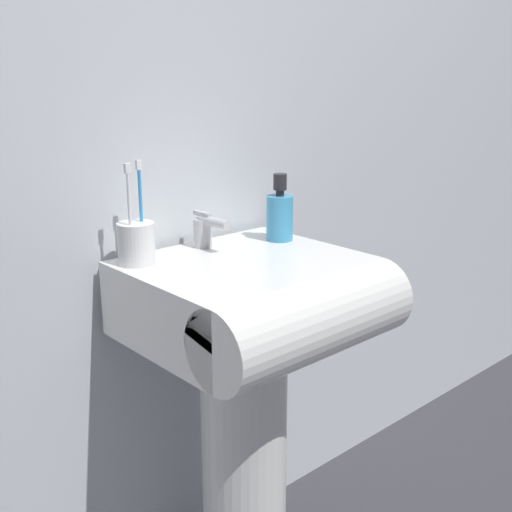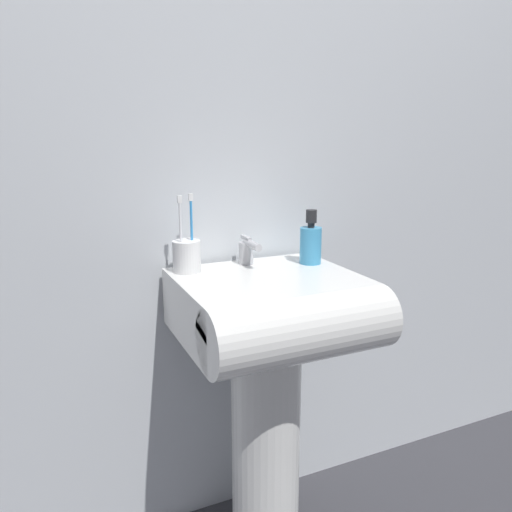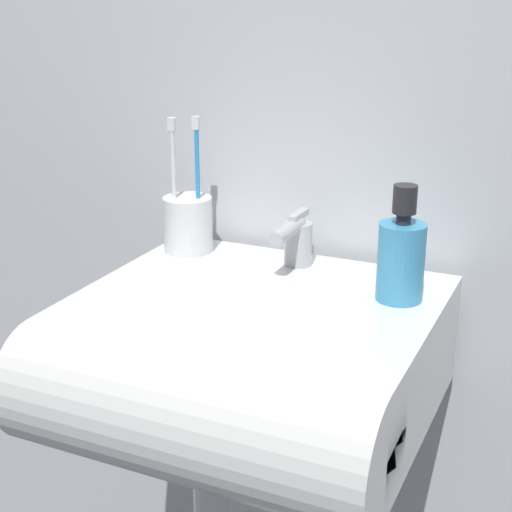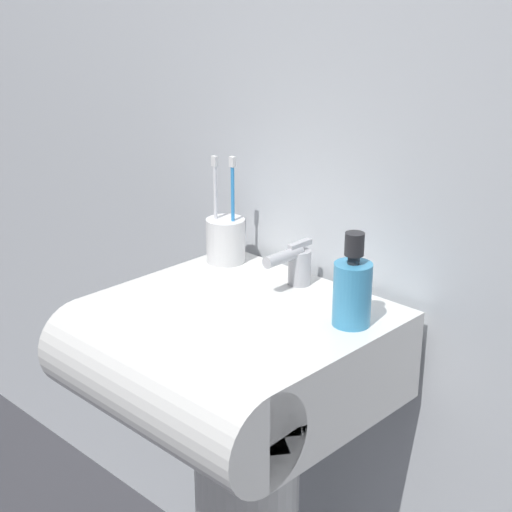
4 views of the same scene
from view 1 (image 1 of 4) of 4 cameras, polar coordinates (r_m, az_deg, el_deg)
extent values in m
cube|color=silver|center=(1.52, -7.36, 14.05)|extent=(5.00, 0.05, 2.40)
cylinder|color=white|center=(1.61, -1.07, -18.12)|extent=(0.20, 0.20, 0.69)
cube|color=white|center=(1.41, -1.16, -3.54)|extent=(0.48, 0.39, 0.16)
cylinder|color=white|center=(1.28, 4.59, -5.71)|extent=(0.48, 0.16, 0.16)
cylinder|color=#B7B7BC|center=(1.48, -4.79, 2.04)|extent=(0.04, 0.04, 0.07)
cylinder|color=#B7B7BC|center=(1.44, -3.74, 3.00)|extent=(0.02, 0.09, 0.02)
cube|color=#B7B7BC|center=(1.47, -4.83, 3.74)|extent=(0.01, 0.06, 0.01)
cylinder|color=white|center=(1.37, -10.59, 1.11)|extent=(0.08, 0.08, 0.09)
cylinder|color=white|center=(1.34, -11.14, 3.43)|extent=(0.01, 0.01, 0.18)
cube|color=white|center=(1.32, -11.37, 7.64)|extent=(0.01, 0.01, 0.02)
cylinder|color=#338CD8|center=(1.37, -10.18, 3.79)|extent=(0.01, 0.01, 0.18)
cube|color=white|center=(1.35, -10.39, 7.97)|extent=(0.01, 0.01, 0.02)
cylinder|color=#3F99CC|center=(1.54, 2.12, 3.39)|extent=(0.06, 0.06, 0.11)
cylinder|color=#262628|center=(1.52, 2.14, 5.64)|extent=(0.02, 0.02, 0.01)
cylinder|color=#262628|center=(1.52, 2.15, 6.62)|extent=(0.03, 0.03, 0.04)
camera|label=2|loc=(0.35, 76.42, -0.02)|focal=35.00mm
camera|label=3|loc=(1.29, 45.15, 12.38)|focal=55.00mm
camera|label=4|loc=(1.77, 46.46, 16.93)|focal=55.00mm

